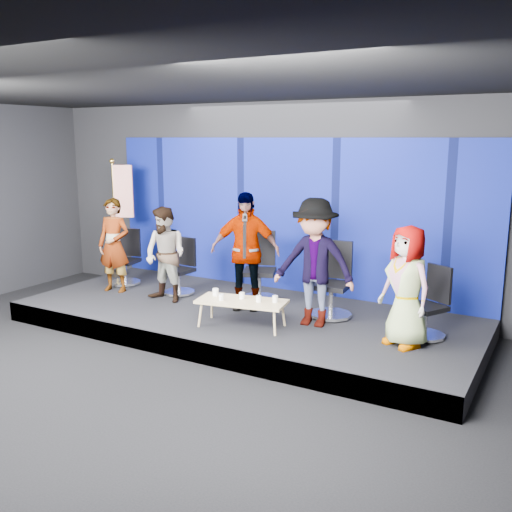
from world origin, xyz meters
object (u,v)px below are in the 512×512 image
object	(u,v)px
mug_a	(215,292)
panelist_a	(114,245)
panelist_d	(314,263)
mug_e	(275,299)
chair_c	(260,278)
mug_b	(221,297)
chair_a	(126,266)
panelist_c	(245,251)
panelist_b	(166,255)
coffee_table	(242,302)
chair_b	(181,275)
flag_stand	(121,215)
panelist_e	(407,286)
mug_d	(259,299)
chair_e	(428,314)
chair_d	(332,292)
mug_c	(242,296)

from	to	relation	value
mug_a	panelist_a	bearing A→B (deg)	167.31
panelist_a	panelist_d	distance (m)	3.71
panelist_d	mug_e	bearing A→B (deg)	-136.46
chair_c	mug_b	world-z (taller)	chair_c
chair_a	panelist_c	distance (m)	2.71
panelist_c	panelist_b	bearing A→B (deg)	171.16
panelist_c	coffee_table	xyz separation A→B (m)	(0.41, -0.79, -0.55)
chair_c	mug_b	bearing A→B (deg)	-104.36
mug_b	panelist_b	bearing A→B (deg)	156.54
chair_b	flag_stand	distance (m)	1.99
panelist_c	coffee_table	size ratio (longest dim) A/B	1.37
coffee_table	mug_b	size ratio (longest dim) A/B	15.48
panelist_b	mug_a	size ratio (longest dim) A/B	14.86
mug_b	mug_e	distance (m)	0.75
panelist_e	mug_d	xyz separation A→B (m)	(-1.93, -0.35, -0.35)
mug_a	chair_c	bearing A→B (deg)	89.29
coffee_table	mug_b	world-z (taller)	mug_b
chair_c	mug_e	bearing A→B (deg)	-74.29
mug_a	mug_b	size ratio (longest dim) A/B	1.21
chair_e	mug_b	distance (m)	2.80
panelist_d	mug_d	bearing A→B (deg)	-142.52
chair_b	panelist_b	world-z (taller)	panelist_b
panelist_b	chair_e	world-z (taller)	panelist_b
panelist_c	chair_d	xyz separation A→B (m)	(1.33, 0.28, -0.54)
chair_b	mug_a	xyz separation A→B (m)	(1.35, -0.97, 0.12)
chair_a	chair_b	bearing A→B (deg)	-12.40
chair_b	mug_c	size ratio (longest dim) A/B	10.59
panelist_c	panelist_e	distance (m)	2.62
panelist_c	chair_a	bearing A→B (deg)	153.06
chair_c	panelist_e	distance (m)	2.79
panelist_a	panelist_c	xyz separation A→B (m)	(2.46, 0.23, 0.10)
mug_d	flag_stand	size ratio (longest dim) A/B	0.04
chair_e	mug_c	world-z (taller)	chair_e
chair_d	mug_b	size ratio (longest dim) A/B	13.07
chair_c	mug_b	xyz separation A→B (m)	(0.19, -1.44, 0.06)
chair_d	mug_d	size ratio (longest dim) A/B	12.52
panelist_c	panelist_d	world-z (taller)	panelist_c
panelist_b	chair_a	bearing A→B (deg)	161.98
panelist_d	flag_stand	size ratio (longest dim) A/B	0.81
chair_c	mug_a	distance (m)	1.28
panelist_d	coffee_table	size ratio (longest dim) A/B	1.37
chair_b	mug_b	distance (m)	1.92
chair_a	panelist_d	world-z (taller)	panelist_d
mug_d	flag_stand	xyz separation A→B (m)	(-3.76, 1.42, 0.75)
chair_c	flag_stand	size ratio (longest dim) A/B	0.50
chair_e	mug_c	bearing A→B (deg)	-132.93
chair_e	mug_d	xyz separation A→B (m)	(-2.12, -0.81, 0.11)
flag_stand	chair_e	bearing A→B (deg)	-35.14
mug_a	mug_b	xyz separation A→B (m)	(0.20, -0.16, -0.01)
chair_b	panelist_e	world-z (taller)	panelist_e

